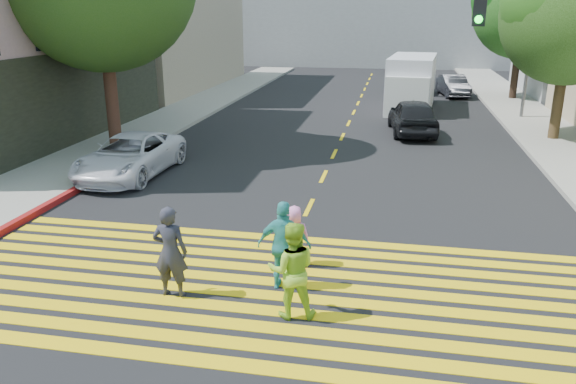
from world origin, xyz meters
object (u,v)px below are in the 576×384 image
(white_van, at_px, (411,85))
(tree_right_near, at_px, (574,8))
(pedestrian_woman, at_px, (292,270))
(dark_car_parked, at_px, (453,86))
(pedestrian_child, at_px, (294,236))
(dark_car_near, at_px, (413,116))
(tree_right_far, at_px, (525,3))
(pedestrian_man, at_px, (170,252))
(pedestrian_extra, at_px, (284,245))
(silver_car, at_px, (416,82))
(white_sedan, at_px, (130,156))

(white_van, bearing_deg, tree_right_near, -43.95)
(tree_right_near, relative_size, pedestrian_woman, 4.39)
(dark_car_parked, xyz_separation_m, white_van, (-2.66, -5.55, 0.68))
(pedestrian_woman, bearing_deg, pedestrian_child, -92.28)
(tree_right_near, distance_m, dark_car_near, 7.17)
(tree_right_far, bearing_deg, pedestrian_man, -112.14)
(tree_right_far, xyz_separation_m, pedestrian_extra, (-8.65, -25.44, -4.58))
(white_van, bearing_deg, dark_car_parked, 69.66)
(dark_car_near, bearing_deg, pedestrian_extra, 73.64)
(silver_car, bearing_deg, dark_car_near, 88.57)
(tree_right_near, xyz_separation_m, silver_car, (-5.19, 13.60, -4.51))
(tree_right_far, xyz_separation_m, silver_car, (-5.55, 2.57, -4.80))
(silver_car, distance_m, white_van, 7.07)
(pedestrian_child, xyz_separation_m, dark_car_parked, (5.26, 25.55, -0.01))
(white_van, bearing_deg, tree_right_far, 41.68)
(dark_car_near, bearing_deg, silver_car, -98.27)
(dark_car_near, bearing_deg, pedestrian_child, 72.98)
(dark_car_near, bearing_deg, tree_right_near, 169.76)
(tree_right_far, relative_size, pedestrian_man, 4.58)
(tree_right_near, distance_m, pedestrian_child, 16.40)
(tree_right_near, relative_size, dark_car_near, 1.71)
(tree_right_near, xyz_separation_m, tree_right_far, (0.37, 11.03, 0.29))
(pedestrian_child, distance_m, white_sedan, 8.47)
(dark_car_parked, height_order, white_van, white_van)
(pedestrian_man, height_order, white_sedan, pedestrian_man)
(tree_right_near, xyz_separation_m, pedestrian_woman, (-7.95, -15.41, -4.29))
(pedestrian_extra, bearing_deg, pedestrian_woman, 105.80)
(silver_car, bearing_deg, tree_right_near, 111.44)
(tree_right_far, height_order, white_sedan, tree_right_far)
(pedestrian_child, xyz_separation_m, white_sedan, (-6.36, 5.59, 0.00))
(pedestrian_woman, height_order, pedestrian_extra, pedestrian_extra)
(white_sedan, xyz_separation_m, silver_car, (9.44, 21.44, 0.00))
(pedestrian_woman, bearing_deg, pedestrian_man, -18.78)
(tree_right_far, distance_m, white_sedan, 24.57)
(tree_right_near, bearing_deg, white_van, 130.77)
(tree_right_far, relative_size, pedestrian_extra, 4.64)
(white_sedan, bearing_deg, tree_right_far, 52.69)
(pedestrian_man, relative_size, dark_car_near, 0.39)
(dark_car_near, bearing_deg, white_van, -96.04)
(pedestrian_man, xyz_separation_m, dark_car_near, (4.62, 15.51, -0.12))
(pedestrian_man, distance_m, white_sedan, 8.49)
(dark_car_parked, relative_size, white_van, 0.64)
(pedestrian_child, height_order, white_van, white_van)
(silver_car, xyz_separation_m, dark_car_parked, (2.17, -1.48, -0.01))
(tree_right_near, xyz_separation_m, white_van, (-5.67, 6.58, -3.85))
(white_sedan, relative_size, white_van, 0.78)
(pedestrian_extra, xyz_separation_m, dark_car_near, (2.63, 14.80, -0.11))
(pedestrian_man, bearing_deg, tree_right_far, -114.69)
(pedestrian_extra, distance_m, silver_car, 28.19)
(tree_right_far, distance_m, white_van, 8.56)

